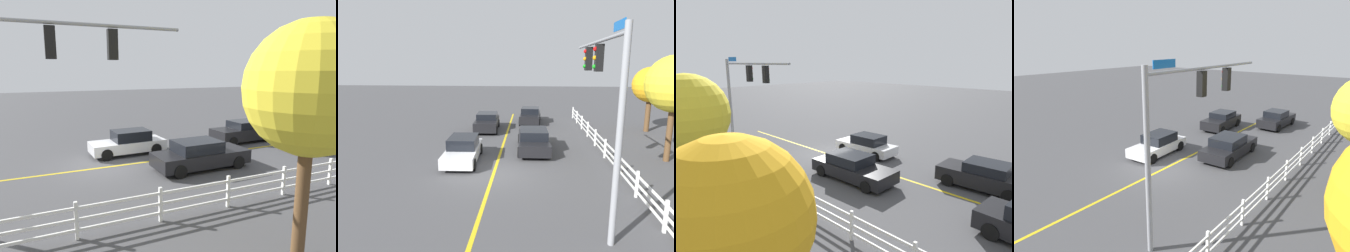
% 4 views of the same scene
% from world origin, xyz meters
% --- Properties ---
extents(ground_plane, '(120.00, 120.00, 0.00)m').
position_xyz_m(ground_plane, '(0.00, 0.00, 0.00)').
color(ground_plane, '#444447').
extents(lane_center_stripe, '(28.00, 0.16, 0.01)m').
position_xyz_m(lane_center_stripe, '(-4.00, 0.00, 0.00)').
color(lane_center_stripe, gold).
rests_on(lane_center_stripe, ground_plane).
extents(signal_assembly, '(7.60, 0.38, 6.66)m').
position_xyz_m(signal_assembly, '(3.42, 4.29, 4.71)').
color(signal_assembly, gray).
rests_on(signal_assembly, ground_plane).
extents(car_0, '(4.84, 2.09, 1.43)m').
position_xyz_m(car_0, '(-4.26, 2.04, 0.69)').
color(car_0, black).
rests_on(car_0, ground_plane).
extents(car_1, '(4.34, 1.96, 1.40)m').
position_xyz_m(car_1, '(-1.82, -1.96, 0.67)').
color(car_1, silver).
rests_on(car_1, ground_plane).
extents(car_2, '(4.35, 2.06, 1.44)m').
position_xyz_m(car_2, '(-9.82, -1.74, 0.70)').
color(car_2, black).
rests_on(car_2, ground_plane).
extents(car_3, '(4.53, 2.03, 1.47)m').
position_xyz_m(car_3, '(-13.23, 1.85, 0.70)').
color(car_3, black).
rests_on(car_3, ground_plane).
extents(white_rail_fence, '(26.10, 0.10, 1.15)m').
position_xyz_m(white_rail_fence, '(-3.00, 6.21, 0.60)').
color(white_rail_fence, white).
rests_on(white_rail_fence, ground_plane).
extents(tree_2, '(2.83, 2.83, 5.23)m').
position_xyz_m(tree_2, '(-10.41, 11.38, 3.78)').
color(tree_2, brown).
rests_on(tree_2, ground_plane).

